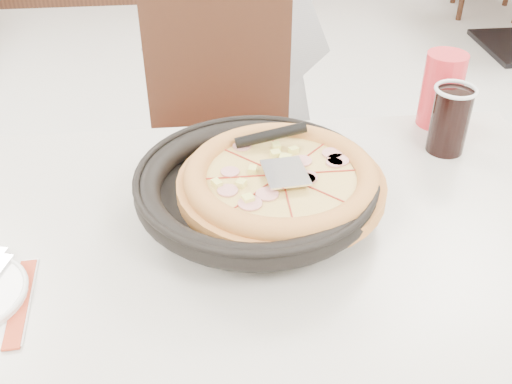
{
  "coord_description": "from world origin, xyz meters",
  "views": [
    {
      "loc": [
        0.06,
        -0.85,
        1.39
      ],
      "look_at": [
        0.15,
        -0.03,
        0.8
      ],
      "focal_mm": 42.0,
      "sensor_mm": 36.0,
      "label": 1
    }
  ],
  "objects": [
    {
      "name": "cola_glass",
      "position": [
        0.55,
        0.15,
        0.81
      ],
      "size": [
        0.08,
        0.08,
        0.13
      ],
      "primitive_type": "cylinder",
      "rotation": [
        0.0,
        0.0,
        -0.08
      ],
      "color": "black",
      "rests_on": "main_table"
    },
    {
      "name": "pizza",
      "position": [
        0.19,
        -0.03,
        0.81
      ],
      "size": [
        0.38,
        0.38,
        0.02
      ],
      "primitive_type": "cylinder",
      "rotation": [
        0.0,
        0.0,
        -0.08
      ],
      "color": "#BD854A",
      "rests_on": "pizza_pan"
    },
    {
      "name": "trivet",
      "position": [
        0.12,
        -0.09,
        0.77
      ],
      "size": [
        0.14,
        0.14,
        0.04
      ],
      "primitive_type": "cylinder",
      "rotation": [
        0.0,
        0.0,
        -0.08
      ],
      "color": "black",
      "rests_on": "main_table"
    },
    {
      "name": "chair_far",
      "position": [
        0.12,
        0.59,
        0.47
      ],
      "size": [
        0.43,
        0.43,
        0.95
      ],
      "primitive_type": null,
      "rotation": [
        0.0,
        0.0,
        3.13
      ],
      "color": "black",
      "rests_on": "floor"
    },
    {
      "name": "pizza_pan",
      "position": [
        0.15,
        -0.03,
        0.79
      ],
      "size": [
        0.36,
        0.36,
        0.01
      ],
      "primitive_type": "cylinder",
      "rotation": [
        0.0,
        0.0,
        -0.08
      ],
      "color": "black",
      "rests_on": "trivet"
    },
    {
      "name": "red_cup",
      "position": [
        0.57,
        0.26,
        0.83
      ],
      "size": [
        0.09,
        0.09,
        0.16
      ],
      "primitive_type": "cylinder",
      "rotation": [
        0.0,
        0.0,
        -0.08
      ],
      "color": "red",
      "rests_on": "main_table"
    },
    {
      "name": "pizza_server",
      "position": [
        0.19,
        -0.04,
        0.84
      ],
      "size": [
        0.08,
        0.09,
        0.0
      ],
      "primitive_type": "cube",
      "rotation": [
        0.0,
        0.0,
        0.09
      ],
      "color": "silver",
      "rests_on": "pizza"
    }
  ]
}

